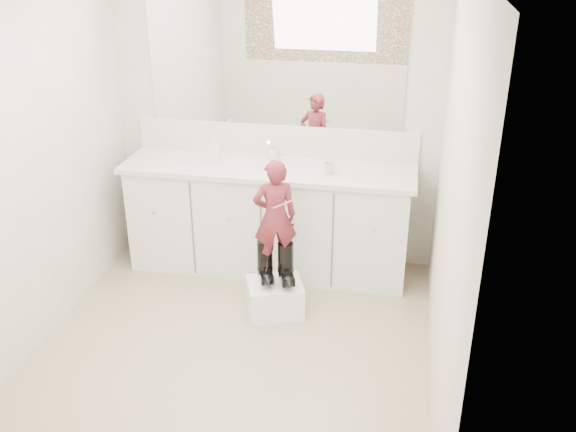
# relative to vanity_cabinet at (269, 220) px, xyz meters

# --- Properties ---
(floor) EXTENTS (3.00, 3.00, 0.00)m
(floor) POSITION_rel_vanity_cabinet_xyz_m (0.00, -1.23, -0.42)
(floor) COLOR #988163
(floor) RESTS_ON ground
(wall_back) EXTENTS (2.60, 0.00, 2.60)m
(wall_back) POSITION_rel_vanity_cabinet_xyz_m (0.00, 0.27, 0.77)
(wall_back) COLOR #BDB5A1
(wall_back) RESTS_ON floor
(wall_front) EXTENTS (2.60, 0.00, 2.60)m
(wall_front) POSITION_rel_vanity_cabinet_xyz_m (0.00, -2.73, 0.77)
(wall_front) COLOR #BDB5A1
(wall_front) RESTS_ON floor
(wall_left) EXTENTS (0.00, 3.00, 3.00)m
(wall_left) POSITION_rel_vanity_cabinet_xyz_m (-1.30, -1.23, 0.78)
(wall_left) COLOR #BDB5A1
(wall_left) RESTS_ON floor
(wall_right) EXTENTS (0.00, 3.00, 3.00)m
(wall_right) POSITION_rel_vanity_cabinet_xyz_m (1.30, -1.23, 0.78)
(wall_right) COLOR #BDB5A1
(wall_right) RESTS_ON floor
(vanity_cabinet) EXTENTS (2.20, 0.55, 0.85)m
(vanity_cabinet) POSITION_rel_vanity_cabinet_xyz_m (0.00, 0.00, 0.00)
(vanity_cabinet) COLOR silver
(vanity_cabinet) RESTS_ON floor
(countertop) EXTENTS (2.28, 0.58, 0.04)m
(countertop) POSITION_rel_vanity_cabinet_xyz_m (0.00, -0.01, 0.45)
(countertop) COLOR beige
(countertop) RESTS_ON vanity_cabinet
(backsplash) EXTENTS (2.28, 0.03, 0.25)m
(backsplash) POSITION_rel_vanity_cabinet_xyz_m (0.00, 0.26, 0.59)
(backsplash) COLOR beige
(backsplash) RESTS_ON countertop
(mirror) EXTENTS (2.00, 0.02, 1.00)m
(mirror) POSITION_rel_vanity_cabinet_xyz_m (0.00, 0.26, 1.22)
(mirror) COLOR white
(mirror) RESTS_ON wall_back
(dot_panel) EXTENTS (2.00, 0.01, 1.20)m
(dot_panel) POSITION_rel_vanity_cabinet_xyz_m (0.00, -2.71, 1.22)
(dot_panel) COLOR #472819
(dot_panel) RESTS_ON wall_front
(faucet) EXTENTS (0.08, 0.08, 0.10)m
(faucet) POSITION_rel_vanity_cabinet_xyz_m (0.00, 0.15, 0.52)
(faucet) COLOR silver
(faucet) RESTS_ON countertop
(cup) EXTENTS (0.11, 0.11, 0.08)m
(cup) POSITION_rel_vanity_cabinet_xyz_m (0.49, -0.07, 0.50)
(cup) COLOR beige
(cup) RESTS_ON countertop
(soap_bottle) EXTENTS (0.11, 0.11, 0.20)m
(soap_bottle) POSITION_rel_vanity_cabinet_xyz_m (-0.44, 0.03, 0.57)
(soap_bottle) COLOR silver
(soap_bottle) RESTS_ON countertop
(step_stool) EXTENTS (0.47, 0.44, 0.25)m
(step_stool) POSITION_rel_vanity_cabinet_xyz_m (0.19, -0.66, -0.30)
(step_stool) COLOR white
(step_stool) RESTS_ON floor
(boot_left) EXTENTS (0.18, 0.24, 0.32)m
(boot_left) POSITION_rel_vanity_cabinet_xyz_m (0.11, -0.64, -0.02)
(boot_left) COLOR black
(boot_left) RESTS_ON step_stool
(boot_right) EXTENTS (0.18, 0.24, 0.32)m
(boot_right) POSITION_rel_vanity_cabinet_xyz_m (0.26, -0.64, -0.02)
(boot_right) COLOR black
(boot_right) RESTS_ON step_stool
(toddler) EXTENTS (0.35, 0.29, 0.83)m
(toddler) POSITION_rel_vanity_cabinet_xyz_m (0.19, -0.64, 0.34)
(toddler) COLOR #A4323E
(toddler) RESTS_ON step_stool
(toothbrush) EXTENTS (0.13, 0.06, 0.06)m
(toothbrush) POSITION_rel_vanity_cabinet_xyz_m (0.26, -0.72, 0.47)
(toothbrush) COLOR #D7538E
(toothbrush) RESTS_ON toddler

